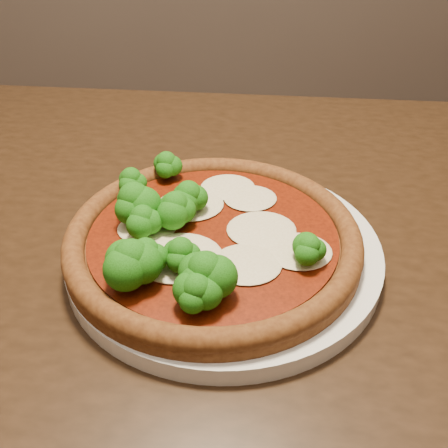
{
  "coord_description": "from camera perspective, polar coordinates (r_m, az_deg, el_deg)",
  "views": [
    {
      "loc": [
        -0.17,
        -0.47,
        1.07
      ],
      "look_at": [
        -0.15,
        -0.09,
        0.79
      ],
      "focal_mm": 40.0,
      "sensor_mm": 36.0,
      "label": 1
    }
  ],
  "objects": [
    {
      "name": "dining_table",
      "position": [
        0.62,
        -2.18,
        -6.77
      ],
      "size": [
        1.39,
        0.93,
        0.75
      ],
      "rotation": [
        0.0,
        0.0,
        -0.17
      ],
      "color": "black",
      "rests_on": "floor"
    },
    {
      "name": "plate",
      "position": [
        0.49,
        0.0,
        -2.91
      ],
      "size": [
        0.31,
        0.31,
        0.02
      ],
      "primitive_type": "cylinder",
      "color": "white",
      "rests_on": "dining_table"
    },
    {
      "name": "pizza",
      "position": [
        0.47,
        -2.26,
        -1.2
      ],
      "size": [
        0.28,
        0.28,
        0.06
      ],
      "rotation": [
        0.0,
        0.0,
        -0.39
      ],
      "color": "brown",
      "rests_on": "plate"
    }
  ]
}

